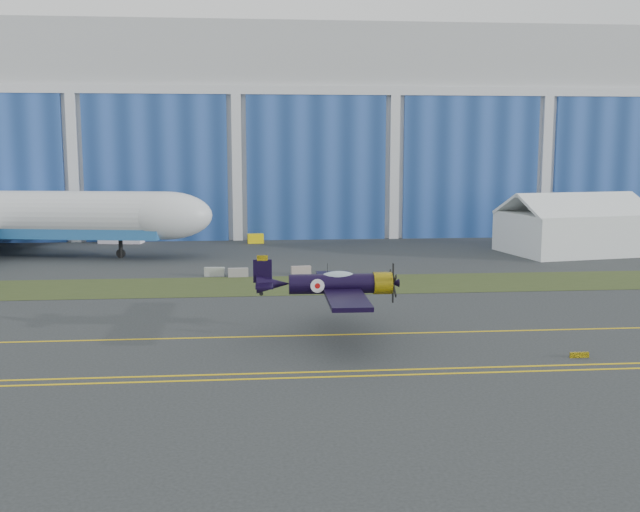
{
  "coord_description": "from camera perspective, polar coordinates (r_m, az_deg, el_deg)",
  "views": [
    {
      "loc": [
        1.96,
        -55.14,
        12.89
      ],
      "look_at": [
        7.32,
        3.44,
        4.3
      ],
      "focal_mm": 42.0,
      "sensor_mm": 36.0,
      "label": 1
    }
  ],
  "objects": [
    {
      "name": "gse_box",
      "position": [
        111.34,
        22.55,
        1.44
      ],
      "size": [
        2.89,
        1.79,
        1.64
      ],
      "primitive_type": "cube",
      "rotation": [
        0.0,
        0.0,
        -0.13
      ],
      "color": "#7C7EA3",
      "rests_on": "ground"
    },
    {
      "name": "taxiway_centreline",
      "position": [
        51.81,
        -7.27,
        -6.16
      ],
      "size": [
        200.0,
        0.2,
        0.02
      ],
      "primitive_type": "cube",
      "color": "yellow",
      "rests_on": "ground"
    },
    {
      "name": "edge_line_near",
      "position": [
        42.68,
        -7.71,
        -9.34
      ],
      "size": [
        80.0,
        0.2,
        0.02
      ],
      "primitive_type": "cube",
      "color": "yellow",
      "rests_on": "ground"
    },
    {
      "name": "barrier_b",
      "position": [
        75.26,
        -6.26,
        -1.26
      ],
      "size": [
        2.04,
        0.74,
        0.9
      ],
      "primitive_type": "cube",
      "rotation": [
        0.0,
        0.0,
        0.07
      ],
      "color": "gray",
      "rests_on": "ground"
    },
    {
      "name": "ground",
      "position": [
        56.66,
        -7.09,
        -4.91
      ],
      "size": [
        260.0,
        260.0,
        0.0
      ],
      "primitive_type": "plane",
      "color": "#313536",
      "rests_on": "ground"
    },
    {
      "name": "hangar",
      "position": [
        126.96,
        -6.19,
        9.19
      ],
      "size": [
        220.0,
        45.7,
        30.0
      ],
      "color": "silver",
      "rests_on": "ground"
    },
    {
      "name": "warbird",
      "position": [
        50.71,
        0.93,
        -2.13
      ],
      "size": [
        11.25,
        13.51,
        3.97
      ],
      "rotation": [
        0.0,
        0.0,
        -0.01
      ],
      "color": "black",
      "rests_on": "ground"
    },
    {
      "name": "grass_median",
      "position": [
        70.36,
        -6.74,
        -2.3
      ],
      "size": [
        260.0,
        10.0,
        0.02
      ],
      "primitive_type": "cube",
      "color": "#475128",
      "rests_on": "ground"
    },
    {
      "name": "tent",
      "position": [
        96.63,
        18.77,
        2.42
      ],
      "size": [
        17.93,
        14.48,
        7.46
      ],
      "rotation": [
        0.0,
        0.0,
        0.18
      ],
      "color": "white",
      "rests_on": "ground"
    },
    {
      "name": "tug",
      "position": [
        101.63,
        -4.93,
        1.34
      ],
      "size": [
        2.22,
        1.49,
        1.24
      ],
      "primitive_type": "cube",
      "rotation": [
        0.0,
        0.0,
        0.08
      ],
      "color": "yellow",
      "rests_on": "ground"
    },
    {
      "name": "guard_board_right",
      "position": [
        49.24,
        19.15,
        -7.13
      ],
      "size": [
        1.2,
        0.15,
        0.35
      ],
      "primitive_type": "cube",
      "color": "yellow",
      "rests_on": "ground"
    },
    {
      "name": "shipping_container",
      "position": [
        104.77,
        -14.91,
        1.65
      ],
      "size": [
        6.06,
        3.1,
        2.51
      ],
      "primitive_type": "cube",
      "rotation": [
        0.0,
        0.0,
        -0.14
      ],
      "color": "white",
      "rests_on": "ground"
    },
    {
      "name": "edge_line_far",
      "position": [
        43.63,
        -7.66,
        -8.94
      ],
      "size": [
        80.0,
        0.2,
        0.02
      ],
      "primitive_type": "cube",
      "color": "yellow",
      "rests_on": "ground"
    },
    {
      "name": "barrier_c",
      "position": [
        76.09,
        -1.46,
        -1.11
      ],
      "size": [
        2.06,
        0.84,
        0.9
      ],
      "primitive_type": "cube",
      "rotation": [
        0.0,
        0.0,
        0.12
      ],
      "color": "#9F8E8A",
      "rests_on": "ground"
    },
    {
      "name": "barrier_a",
      "position": [
        76.01,
        -8.05,
        -1.2
      ],
      "size": [
        2.04,
        0.76,
        0.9
      ],
      "primitive_type": "cube",
      "rotation": [
        0.0,
        0.0,
        -0.08
      ],
      "color": "#979C96",
      "rests_on": "ground"
    }
  ]
}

